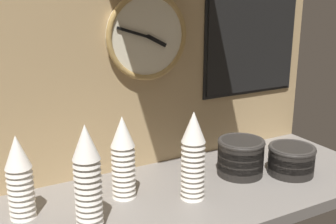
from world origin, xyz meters
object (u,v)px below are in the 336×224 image
(bowl_stack_right, at_px, (241,156))
(menu_board, at_px, (253,21))
(cup_stack_center, at_px, (123,157))
(cup_stack_left, at_px, (19,177))
(wall_clock, at_px, (148,36))
(cup_stack_center_right, at_px, (193,156))
(bowl_stack_far_right, at_px, (291,159))
(cup_stack_center_left, at_px, (88,178))

(bowl_stack_right, xyz_separation_m, menu_board, (0.21, 0.23, 0.45))
(cup_stack_center, relative_size, menu_board, 0.46)
(cup_stack_left, xyz_separation_m, wall_clock, (0.49, 0.15, 0.36))
(cup_stack_center_right, distance_m, wall_clock, 0.45)
(bowl_stack_right, bearing_deg, bowl_stack_far_right, -27.18)
(wall_clock, height_order, menu_board, menu_board)
(cup_stack_left, distance_m, wall_clock, 0.62)
(cup_stack_center_left, relative_size, menu_board, 0.52)
(menu_board, bearing_deg, bowl_stack_far_right, -98.61)
(wall_clock, bearing_deg, bowl_stack_right, -40.53)
(cup_stack_center_left, xyz_separation_m, menu_board, (0.80, 0.31, 0.37))
(cup_stack_center_left, xyz_separation_m, bowl_stack_right, (0.59, 0.08, -0.08))
(cup_stack_center, bearing_deg, cup_stack_center_right, -30.52)
(cup_stack_left, xyz_separation_m, menu_board, (0.95, 0.16, 0.39))
(cup_stack_left, xyz_separation_m, bowl_stack_right, (0.74, -0.07, -0.06))
(cup_stack_center_right, height_order, cup_stack_left, cup_stack_center_right)
(cup_stack_left, bearing_deg, bowl_stack_right, -5.23)
(cup_stack_center, xyz_separation_m, bowl_stack_right, (0.43, -0.04, -0.07))
(bowl_stack_right, bearing_deg, cup_stack_center_left, -171.93)
(bowl_stack_far_right, distance_m, menu_board, 0.56)
(cup_stack_center, xyz_separation_m, cup_stack_center_right, (0.19, -0.11, 0.01))
(cup_stack_left, relative_size, menu_board, 0.43)
(bowl_stack_right, bearing_deg, cup_stack_center, 174.50)
(bowl_stack_far_right, xyz_separation_m, wall_clock, (-0.42, 0.30, 0.43))
(cup_stack_left, bearing_deg, bowl_stack_far_right, -9.51)
(cup_stack_center_left, height_order, bowl_stack_right, cup_stack_center_left)
(cup_stack_center_left, distance_m, menu_board, 0.93)
(cup_stack_center_right, xyz_separation_m, menu_board, (0.46, 0.30, 0.37))
(cup_stack_center_right, distance_m, cup_stack_left, 0.52)
(wall_clock, bearing_deg, cup_stack_center, -134.91)
(cup_stack_center, height_order, cup_stack_left, cup_stack_center)
(cup_stack_center_left, height_order, menu_board, menu_board)
(cup_stack_center, relative_size, wall_clock, 0.88)
(cup_stack_center, xyz_separation_m, cup_stack_left, (-0.31, 0.03, -0.01))
(menu_board, bearing_deg, bowl_stack_right, -132.72)
(bowl_stack_far_right, height_order, bowl_stack_right, bowl_stack_right)
(cup_stack_center_left, bearing_deg, cup_stack_left, 135.28)
(cup_stack_center, relative_size, bowl_stack_right, 1.61)
(bowl_stack_right, distance_m, menu_board, 0.55)
(cup_stack_center, distance_m, cup_stack_center_left, 0.20)
(cup_stack_center, bearing_deg, bowl_stack_right, -5.50)
(cup_stack_center_right, bearing_deg, bowl_stack_right, 15.88)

